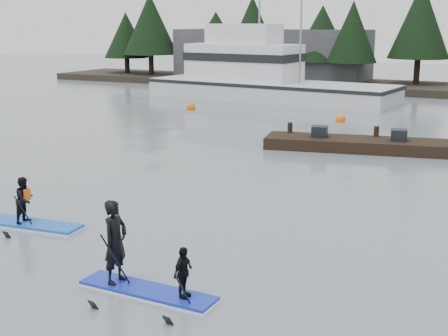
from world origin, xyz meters
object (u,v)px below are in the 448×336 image
at_px(paddleboard_duo, 136,260).
at_px(floating_dock, 446,149).
at_px(fishing_boat_large, 263,89).
at_px(paddleboard_solo, 25,210).

bearing_deg(paddleboard_duo, floating_dock, 78.56).
distance_m(floating_dock, paddleboard_duo, 18.31).
relative_size(floating_dock, paddleboard_duo, 5.04).
bearing_deg(fishing_boat_large, floating_dock, -39.05).
distance_m(paddleboard_solo, paddleboard_duo, 5.78).
height_order(paddleboard_solo, paddleboard_duo, paddleboard_duo).
bearing_deg(paddleboard_solo, floating_dock, 53.22).
height_order(fishing_boat_large, floating_dock, fishing_boat_large).
relative_size(fishing_boat_large, paddleboard_solo, 5.63).
height_order(floating_dock, paddleboard_solo, paddleboard_solo).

